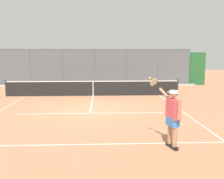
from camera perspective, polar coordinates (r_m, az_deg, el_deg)
The scene contains 8 objects.
ground_plane at distance 12.30m, azimuth -4.80°, elevation -4.58°, with size 60.00×60.00×0.00m, color #B27551.
court_line_markings at distance 11.23m, azimuth -5.01°, elevation -5.78°, with size 8.64×8.92×0.01m.
fence_backdrop at distance 21.94m, azimuth -3.87°, elevation 4.64°, with size 18.99×1.37×3.09m.
tennis_net at distance 16.33m, azimuth -4.27°, elevation 0.31°, with size 11.10×0.09×1.07m.
tennis_player at distance 7.40m, azimuth 13.41°, elevation -5.45°, with size 0.73×1.29×1.96m.
tennis_ball_near_baseline at distance 15.49m, azimuth -6.13°, elevation -1.86°, with size 0.07×0.07×0.07m, color #D6E042.
tennis_ball_near_net at distance 15.53m, azimuth -10.24°, elevation -1.92°, with size 0.07×0.07×0.07m, color #CCDB33.
tennis_ball_by_sideline at distance 13.02m, azimuth 1.34°, elevation -3.70°, with size 0.07×0.07×0.07m, color #D6E042.
Camera 1 is at (-0.48, 11.99, 2.67)m, focal length 40.73 mm.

